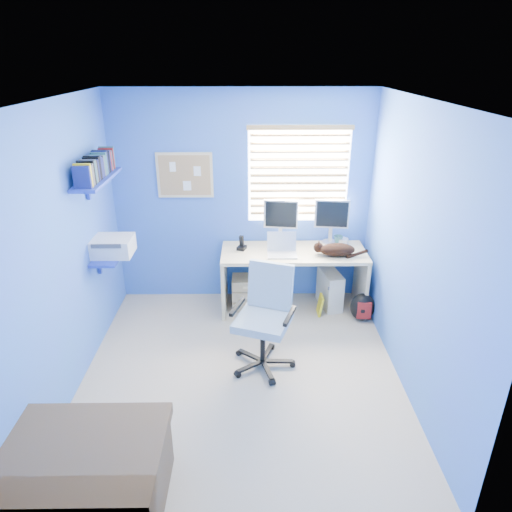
{
  "coord_description": "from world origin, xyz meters",
  "views": [
    {
      "loc": [
        0.1,
        -3.55,
        2.81
      ],
      "look_at": [
        0.15,
        0.65,
        0.95
      ],
      "focal_mm": 32.0,
      "sensor_mm": 36.0,
      "label": 1
    }
  ],
  "objects_px": {
    "desk": "(293,280)",
    "laptop": "(282,246)",
    "cat": "(337,250)",
    "tower_pc": "(330,289)",
    "office_chair": "(265,330)"
  },
  "relations": [
    {
      "from": "laptop",
      "to": "cat",
      "type": "relative_size",
      "value": 0.83
    },
    {
      "from": "cat",
      "to": "tower_pc",
      "type": "height_order",
      "value": "cat"
    },
    {
      "from": "laptop",
      "to": "desk",
      "type": "bearing_deg",
      "value": 38.14
    },
    {
      "from": "cat",
      "to": "tower_pc",
      "type": "distance_m",
      "value": 0.61
    },
    {
      "from": "office_chair",
      "to": "tower_pc",
      "type": "bearing_deg",
      "value": 53.8
    },
    {
      "from": "cat",
      "to": "office_chair",
      "type": "height_order",
      "value": "office_chair"
    },
    {
      "from": "desk",
      "to": "laptop",
      "type": "bearing_deg",
      "value": -142.28
    },
    {
      "from": "desk",
      "to": "office_chair",
      "type": "distance_m",
      "value": 1.15
    },
    {
      "from": "laptop",
      "to": "cat",
      "type": "distance_m",
      "value": 0.62
    },
    {
      "from": "laptop",
      "to": "office_chair",
      "type": "xyz_separation_m",
      "value": [
        -0.22,
        -0.97,
        -0.47
      ]
    },
    {
      "from": "desk",
      "to": "cat",
      "type": "xyz_separation_m",
      "value": [
        0.47,
        -0.13,
        0.44
      ]
    },
    {
      "from": "laptop",
      "to": "office_chair",
      "type": "bearing_deg",
      "value": -102.51
    },
    {
      "from": "desk",
      "to": "laptop",
      "type": "xyz_separation_m",
      "value": [
        -0.14,
        -0.11,
        0.48
      ]
    },
    {
      "from": "cat",
      "to": "tower_pc",
      "type": "relative_size",
      "value": 0.88
    },
    {
      "from": "desk",
      "to": "tower_pc",
      "type": "distance_m",
      "value": 0.48
    }
  ]
}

